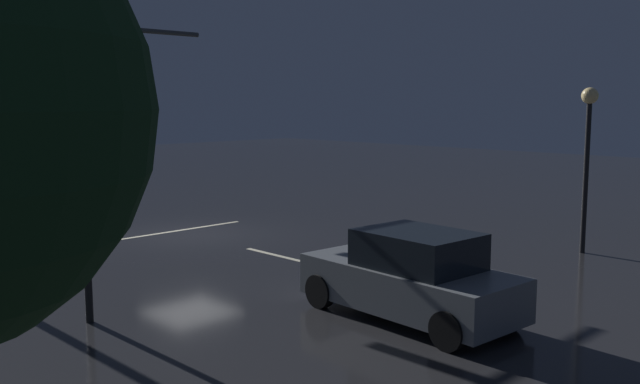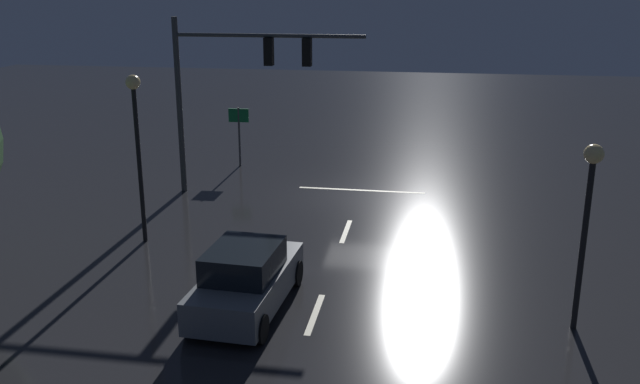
% 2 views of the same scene
% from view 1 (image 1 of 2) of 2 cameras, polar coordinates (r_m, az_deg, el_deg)
% --- Properties ---
extents(ground_plane, '(80.00, 80.00, 0.00)m').
position_cam_1_polar(ground_plane, '(21.78, -10.74, -3.46)').
color(ground_plane, '#232326').
extents(traffic_signal_assembly, '(7.20, 0.47, 6.69)m').
position_cam_1_polar(traffic_signal_assembly, '(18.84, -22.31, 8.64)').
color(traffic_signal_assembly, '#383A3D').
rests_on(traffic_signal_assembly, ground_plane).
extents(lane_dash_far, '(0.16, 2.20, 0.01)m').
position_cam_1_polar(lane_dash_far, '(18.65, -3.84, -5.18)').
color(lane_dash_far, beige).
rests_on(lane_dash_far, ground_plane).
extents(lane_dash_mid, '(0.16, 2.20, 0.01)m').
position_cam_1_polar(lane_dash_mid, '(14.77, 11.73, -8.72)').
color(lane_dash_mid, beige).
rests_on(lane_dash_mid, ground_plane).
extents(stop_bar, '(5.00, 0.16, 0.01)m').
position_cam_1_polar(stop_bar, '(22.42, -11.86, -3.17)').
color(stop_bar, beige).
rests_on(stop_bar, ground_plane).
extents(car_approaching, '(2.12, 4.45, 1.70)m').
position_cam_1_polar(car_approaching, '(13.22, 7.54, -6.99)').
color(car_approaching, slate).
rests_on(car_approaching, ground_plane).
extents(street_lamp_left_kerb, '(0.44, 0.44, 4.46)m').
position_cam_1_polar(street_lamp_left_kerb, '(19.78, 21.23, 4.32)').
color(street_lamp_left_kerb, black).
rests_on(street_lamp_left_kerb, ground_plane).
extents(street_lamp_right_kerb, '(0.44, 0.44, 5.25)m').
position_cam_1_polar(street_lamp_right_kerb, '(13.18, -19.11, 5.19)').
color(street_lamp_right_kerb, black).
rests_on(street_lamp_right_kerb, ground_plane).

